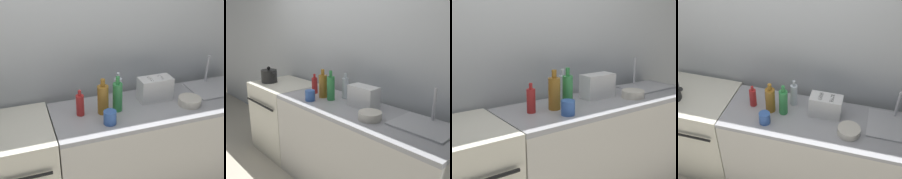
{
  "view_description": "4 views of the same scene",
  "coord_description": "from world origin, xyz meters",
  "views": [
    {
      "loc": [
        -0.49,
        -1.75,
        2.2
      ],
      "look_at": [
        0.24,
        0.39,
        1.06
      ],
      "focal_mm": 50.0,
      "sensor_mm": 36.0,
      "label": 1
    },
    {
      "loc": [
        2.09,
        -1.26,
        1.68
      ],
      "look_at": [
        0.32,
        0.37,
        1.01
      ],
      "focal_mm": 40.0,
      "sensor_mm": 36.0,
      "label": 2
    },
    {
      "loc": [
        -1.09,
        -1.53,
        1.58
      ],
      "look_at": [
        0.26,
        0.36,
        1.03
      ],
      "focal_mm": 50.0,
      "sensor_mm": 36.0,
      "label": 3
    },
    {
      "loc": [
        0.89,
        -1.72,
        2.82
      ],
      "look_at": [
        0.32,
        0.36,
        1.15
      ],
      "focal_mm": 50.0,
      "sensor_mm": 36.0,
      "label": 4
    }
  ],
  "objects": [
    {
      "name": "cup_blue",
      "position": [
        0.15,
        0.15,
        0.96
      ],
      "size": [
        0.1,
        0.1,
        0.11
      ],
      "color": "#3860B2",
      "rests_on": "counter_block"
    },
    {
      "name": "wall_back",
      "position": [
        0.0,
        0.71,
        1.3
      ],
      "size": [
        8.0,
        0.05,
        2.6
      ],
      "color": "silver",
      "rests_on": "ground_plane"
    },
    {
      "name": "toaster",
      "position": [
        0.64,
        0.4,
        1.0
      ],
      "size": [
        0.28,
        0.14,
        0.2
      ],
      "color": "white",
      "rests_on": "counter_block"
    },
    {
      "name": "bottle_amber",
      "position": [
        0.14,
        0.32,
        1.03
      ],
      "size": [
        0.09,
        0.09,
        0.3
      ],
      "color": "#9E6B23",
      "rests_on": "counter_block"
    },
    {
      "name": "bottle_clear",
      "position": [
        0.32,
        0.46,
        1.01
      ],
      "size": [
        0.07,
        0.07,
        0.26
      ],
      "color": "silver",
      "rests_on": "counter_block"
    },
    {
      "name": "bottle_green",
      "position": [
        0.27,
        0.32,
        1.03
      ],
      "size": [
        0.08,
        0.08,
        0.3
      ],
      "color": "#338C47",
      "rests_on": "counter_block"
    },
    {
      "name": "bottle_red",
      "position": [
        -0.04,
        0.35,
        0.99
      ],
      "size": [
        0.06,
        0.06,
        0.22
      ],
      "color": "#B72828",
      "rests_on": "counter_block"
    },
    {
      "name": "counter_block",
      "position": [
        0.66,
        0.31,
        0.45
      ],
      "size": [
        1.85,
        0.61,
        0.9
      ],
      "color": "silver",
      "rests_on": "ground_plane"
    },
    {
      "name": "bowl",
      "position": [
        0.87,
        0.21,
        0.94
      ],
      "size": [
        0.19,
        0.19,
        0.06
      ],
      "color": "beige",
      "rests_on": "counter_block"
    },
    {
      "name": "sink_tray",
      "position": [
        1.25,
        0.4,
        0.92
      ],
      "size": [
        0.46,
        0.36,
        0.28
      ],
      "color": "#B7B7BC",
      "rests_on": "counter_block"
    },
    {
      "name": "stove",
      "position": [
        -0.66,
        0.33,
        0.46
      ],
      "size": [
        0.77,
        0.69,
        0.9
      ],
      "color": "silver",
      "rests_on": "ground_plane"
    }
  ]
}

